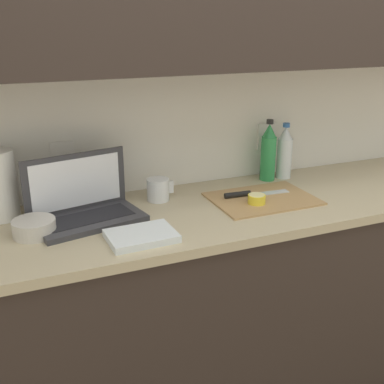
# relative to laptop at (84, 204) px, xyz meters

# --- Properties ---
(ground_plane) EXTENTS (12.00, 12.00, 0.00)m
(ground_plane) POSITION_rel_laptop_xyz_m (0.71, -0.08, -0.97)
(ground_plane) COLOR #847056
(ground_plane) RESTS_ON ground
(wall_back) EXTENTS (5.20, 0.38, 2.60)m
(wall_back) POSITION_rel_laptop_xyz_m (0.71, 0.15, 0.58)
(wall_back) COLOR white
(wall_back) RESTS_ON ground_plane
(counter_unit) EXTENTS (2.25, 0.60, 0.92)m
(counter_unit) POSITION_rel_laptop_xyz_m (0.73, -0.07, -0.50)
(counter_unit) COLOR #332823
(counter_unit) RESTS_ON ground_plane
(laptop) EXTENTS (0.41, 0.29, 0.23)m
(laptop) POSITION_rel_laptop_xyz_m (0.00, 0.00, 0.00)
(laptop) COLOR #333338
(laptop) RESTS_ON counter_unit
(cutting_board) EXTENTS (0.41, 0.30, 0.01)m
(cutting_board) POSITION_rel_laptop_xyz_m (0.69, -0.07, -0.05)
(cutting_board) COLOR tan
(cutting_board) RESTS_ON counter_unit
(knife) EXTENTS (0.28, 0.05, 0.02)m
(knife) POSITION_rel_laptop_xyz_m (0.64, -0.03, -0.04)
(knife) COLOR silver
(knife) RESTS_ON cutting_board
(lemon_half_cut) EXTENTS (0.07, 0.07, 0.04)m
(lemon_half_cut) POSITION_rel_laptop_xyz_m (0.64, -0.12, -0.03)
(lemon_half_cut) COLOR yellow
(lemon_half_cut) RESTS_ON cutting_board
(bottle_green_soda) EXTENTS (0.07, 0.07, 0.25)m
(bottle_green_soda) POSITION_rel_laptop_xyz_m (0.93, 0.14, 0.06)
(bottle_green_soda) COLOR silver
(bottle_green_soda) RESTS_ON counter_unit
(bottle_oil_tall) EXTENTS (0.07, 0.07, 0.27)m
(bottle_oil_tall) POSITION_rel_laptop_xyz_m (0.84, 0.14, 0.07)
(bottle_oil_tall) COLOR #2D934C
(bottle_oil_tall) RESTS_ON counter_unit
(measuring_cup) EXTENTS (0.11, 0.09, 0.09)m
(measuring_cup) POSITION_rel_laptop_xyz_m (0.31, 0.08, -0.01)
(measuring_cup) COLOR silver
(measuring_cup) RESTS_ON counter_unit
(bowl_white) EXTENTS (0.14, 0.14, 0.06)m
(bowl_white) POSITION_rel_laptop_xyz_m (-0.18, -0.08, -0.03)
(bowl_white) COLOR beige
(bowl_white) RESTS_ON counter_unit
(dish_towel) EXTENTS (0.23, 0.17, 0.02)m
(dish_towel) POSITION_rel_laptop_xyz_m (0.14, -0.24, -0.04)
(dish_towel) COLOR white
(dish_towel) RESTS_ON counter_unit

